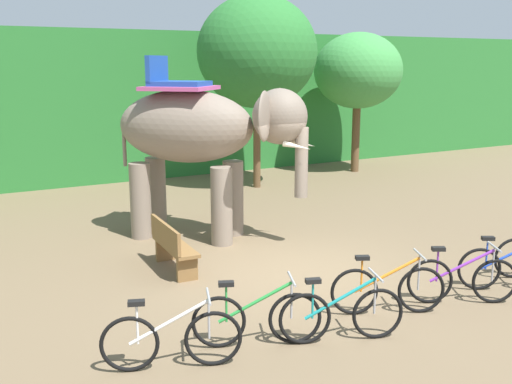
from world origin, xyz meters
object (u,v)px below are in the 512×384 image
(wooden_bench, at_px, (172,245))
(tree_far_right, at_px, (358,71))
(bike_teal, at_px, (341,314))
(tree_center_left, at_px, (257,52))
(bike_orange, at_px, (388,289))
(elephant, at_px, (201,134))
(bike_white, at_px, (171,339))
(bike_green, at_px, (257,318))
(bike_purple, at_px, (462,279))
(bike_blue, at_px, (510,267))

(wooden_bench, bearing_deg, tree_far_right, 35.17)
(bike_teal, distance_m, wooden_bench, 3.82)
(tree_center_left, xyz_separation_m, bike_orange, (-2.79, -9.00, -3.55))
(tree_center_left, distance_m, bike_teal, 10.79)
(elephant, relative_size, bike_white, 2.33)
(bike_green, bearing_deg, bike_purple, -4.63)
(tree_center_left, relative_size, wooden_bench, 3.65)
(bike_purple, bearing_deg, tree_far_right, 60.08)
(tree_far_right, distance_m, bike_orange, 12.33)
(elephant, distance_m, bike_green, 5.46)
(tree_far_right, xyz_separation_m, bike_white, (-10.37, -9.70, -2.98))
(bike_orange, relative_size, bike_blue, 1.05)
(bike_green, height_order, bike_purple, same)
(wooden_bench, bearing_deg, bike_white, -111.16)
(bike_teal, bearing_deg, elephant, 85.93)
(bike_white, height_order, wooden_bench, bike_white)
(wooden_bench, bearing_deg, bike_teal, -75.45)
(bike_white, bearing_deg, bike_purple, -3.01)
(bike_white, bearing_deg, bike_blue, -2.33)
(bike_white, distance_m, bike_purple, 4.65)
(tree_center_left, xyz_separation_m, elephant, (-3.54, -4.02, -1.73))
(bike_orange, height_order, bike_blue, same)
(elephant, xyz_separation_m, bike_orange, (0.76, -4.98, -1.82))
(bike_green, height_order, wooden_bench, bike_green)
(bike_teal, height_order, bike_purple, same)
(bike_white, height_order, bike_blue, same)
(bike_blue, distance_m, wooden_bench, 5.70)
(tree_far_right, distance_m, bike_white, 14.51)
(bike_purple, xyz_separation_m, wooden_bench, (-3.37, 3.54, 0.09))
(bike_green, xyz_separation_m, bike_orange, (2.18, -0.03, 0.00))
(bike_white, height_order, bike_orange, same)
(elephant, bearing_deg, bike_orange, -81.37)
(tree_center_left, bearing_deg, elephant, -131.40)
(bike_purple, distance_m, wooden_bench, 4.89)
(tree_far_right, bearing_deg, wooden_bench, -144.83)
(bike_teal, bearing_deg, bike_white, 169.97)
(elephant, height_order, bike_white, elephant)
(bike_green, distance_m, wooden_bench, 3.26)
(tree_far_right, bearing_deg, bike_blue, -114.94)
(bike_green, distance_m, bike_purple, 3.46)
(tree_far_right, relative_size, bike_blue, 3.08)
(bike_teal, bearing_deg, bike_blue, 2.63)
(tree_center_left, distance_m, elephant, 5.63)
(bike_green, bearing_deg, bike_white, -178.32)
(bike_teal, height_order, wooden_bench, bike_teal)
(elephant, xyz_separation_m, bike_teal, (-0.38, -5.38, -1.82))
(bike_purple, bearing_deg, bike_green, 175.37)
(tree_far_right, height_order, wooden_bench, tree_far_right)
(bike_purple, bearing_deg, tree_center_left, 80.67)
(tree_far_right, bearing_deg, bike_white, -136.89)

